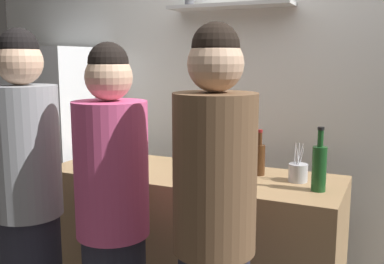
# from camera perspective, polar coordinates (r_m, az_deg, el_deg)

# --- Properties ---
(back_wall_assembly) EXTENTS (4.80, 0.32, 2.60)m
(back_wall_assembly) POSITION_cam_1_polar(r_m,az_deg,el_deg) (3.24, 9.17, 4.03)
(back_wall_assembly) COLOR white
(back_wall_assembly) RESTS_ON ground
(refrigerator) EXTENTS (0.64, 0.64, 1.68)m
(refrigerator) POSITION_cam_1_polar(r_m,az_deg,el_deg) (3.72, -16.84, -2.75)
(refrigerator) COLOR silver
(refrigerator) RESTS_ON ground
(counter) EXTENTS (1.78, 0.65, 0.91)m
(counter) POSITION_cam_1_polar(r_m,az_deg,el_deg) (2.86, -0.00, -14.12)
(counter) COLOR #9E7A51
(counter) RESTS_ON ground
(baking_pan) EXTENTS (0.34, 0.24, 0.05)m
(baking_pan) POSITION_cam_1_polar(r_m,az_deg,el_deg) (2.83, -9.99, -4.22)
(baking_pan) COLOR gray
(baking_pan) RESTS_ON counter
(utensil_holder) EXTENTS (0.11, 0.11, 0.22)m
(utensil_holder) POSITION_cam_1_polar(r_m,az_deg,el_deg) (2.58, 13.42, -5.04)
(utensil_holder) COLOR #B2B2B7
(utensil_holder) RESTS_ON counter
(wine_bottle_green_glass) EXTENTS (0.08, 0.08, 0.34)m
(wine_bottle_green_glass) POSITION_cam_1_polar(r_m,az_deg,el_deg) (2.41, 15.97, -4.29)
(wine_bottle_green_glass) COLOR #19471E
(wine_bottle_green_glass) RESTS_ON counter
(wine_bottle_pale_glass) EXTENTS (0.08, 0.08, 0.28)m
(wine_bottle_pale_glass) POSITION_cam_1_polar(r_m,az_deg,el_deg) (2.46, 5.95, -4.19)
(wine_bottle_pale_glass) COLOR #B2BFB2
(wine_bottle_pale_glass) RESTS_ON counter
(wine_bottle_dark_glass) EXTENTS (0.07, 0.07, 0.28)m
(wine_bottle_dark_glass) POSITION_cam_1_polar(r_m,az_deg,el_deg) (2.52, 3.54, -3.91)
(wine_bottle_dark_glass) COLOR black
(wine_bottle_dark_glass) RESTS_ON counter
(wine_bottle_amber_glass) EXTENTS (0.07, 0.07, 0.27)m
(wine_bottle_amber_glass) POSITION_cam_1_polar(r_m,az_deg,el_deg) (2.66, 8.63, -3.35)
(wine_bottle_amber_glass) COLOR #472814
(wine_bottle_amber_glass) RESTS_ON counter
(water_bottle_plastic) EXTENTS (0.08, 0.08, 0.23)m
(water_bottle_plastic) POSITION_cam_1_polar(r_m,az_deg,el_deg) (3.12, -6.50, -1.40)
(water_bottle_plastic) COLOR silver
(water_bottle_plastic) RESTS_ON counter
(person_brown_jacket) EXTENTS (0.34, 0.34, 1.74)m
(person_brown_jacket) POSITION_cam_1_polar(r_m,az_deg,el_deg) (1.88, 2.84, -13.48)
(person_brown_jacket) COLOR #262633
(person_brown_jacket) RESTS_ON ground
(person_pink_top) EXTENTS (0.34, 0.34, 1.67)m
(person_pink_top) POSITION_cam_1_polar(r_m,az_deg,el_deg) (2.16, -10.06, -11.70)
(person_pink_top) COLOR #262633
(person_pink_top) RESTS_ON ground
(person_grey_hoodie) EXTENTS (0.34, 0.34, 1.74)m
(person_grey_hoodie) POSITION_cam_1_polar(r_m,az_deg,el_deg) (2.41, -20.21, -8.79)
(person_grey_hoodie) COLOR #262633
(person_grey_hoodie) RESTS_ON ground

